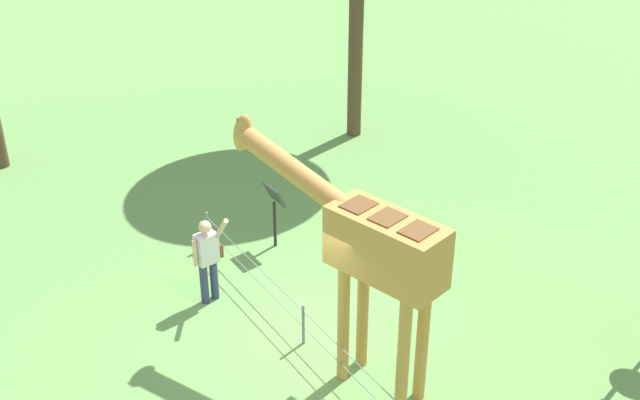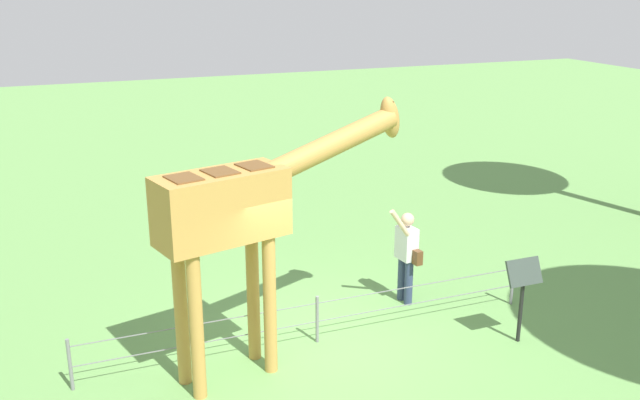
% 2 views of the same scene
% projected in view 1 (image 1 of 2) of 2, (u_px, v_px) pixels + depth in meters
% --- Properties ---
extents(ground_plane, '(60.00, 60.00, 0.00)m').
position_uv_depth(ground_plane, '(310.00, 340.00, 12.78)').
color(ground_plane, '#60934C').
extents(giraffe, '(3.88, 1.44, 3.63)m').
position_uv_depth(giraffe, '(367.00, 246.00, 10.92)').
color(giraffe, '#BC8942').
rests_on(giraffe, ground_plane).
extents(visitor, '(0.58, 0.58, 1.75)m').
position_uv_depth(visitor, '(208.00, 256.00, 13.33)').
color(visitor, navy).
rests_on(visitor, ground_plane).
extents(info_sign, '(0.56, 0.21, 1.32)m').
position_uv_depth(info_sign, '(274.00, 203.00, 14.88)').
color(info_sign, black).
rests_on(info_sign, ground_plane).
extents(wire_fence, '(7.05, 0.05, 0.75)m').
position_uv_depth(wire_fence, '(303.00, 323.00, 12.53)').
color(wire_fence, slate).
rests_on(wire_fence, ground_plane).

